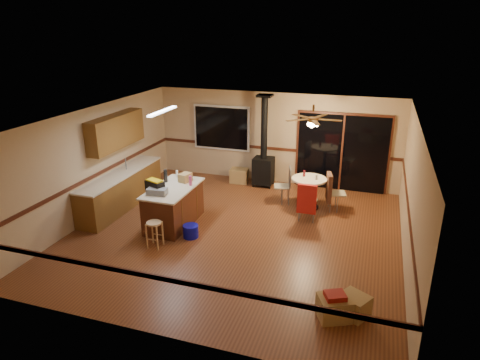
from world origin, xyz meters
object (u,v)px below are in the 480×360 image
at_px(kitchen_island, 174,206).
at_px(chair_left, 286,181).
at_px(box_corner_a, 334,308).
at_px(box_corner_b, 354,305).
at_px(toolbox_black, 155,186).
at_px(wood_stove, 264,161).
at_px(bar_stool, 155,234).
at_px(box_under_window, 239,176).
at_px(chair_near, 307,199).
at_px(chair_right, 330,187).
at_px(dining_table, 309,188).
at_px(blue_bucket, 191,231).
at_px(toolbox_grey, 157,191).

relative_size(kitchen_island, chair_left, 3.26).
xyz_separation_m(box_corner_a, box_corner_b, (0.29, 0.18, -0.01)).
bearing_deg(toolbox_black, wood_stove, 64.81).
relative_size(bar_stool, box_under_window, 1.11).
relative_size(chair_near, box_under_window, 1.38).
xyz_separation_m(chair_left, box_corner_b, (2.01, -4.14, -0.41)).
bearing_deg(chair_right, box_corner_a, -81.91).
distance_m(wood_stove, box_under_window, 0.91).
bearing_deg(bar_stool, toolbox_black, 115.23).
distance_m(chair_right, box_under_window, 3.01).
bearing_deg(kitchen_island, wood_stove, 66.91).
bearing_deg(bar_stool, box_under_window, 83.77).
bearing_deg(box_corner_b, dining_table, 109.38).
distance_m(blue_bucket, chair_right, 3.62).
height_order(kitchen_island, chair_right, chair_right).
bearing_deg(kitchen_island, box_under_window, 79.72).
xyz_separation_m(toolbox_grey, chair_right, (3.45, 2.37, -0.37)).
bearing_deg(wood_stove, chair_near, -52.01).
height_order(wood_stove, chair_left, wood_stove).
xyz_separation_m(toolbox_black, chair_right, (3.58, 2.21, -0.42)).
distance_m(wood_stove, chair_left, 1.35).
xyz_separation_m(bar_stool, blue_bucket, (0.53, 0.62, -0.14)).
distance_m(kitchen_island, bar_stool, 1.12).
xyz_separation_m(wood_stove, box_under_window, (-0.74, 0.05, -0.53)).
bearing_deg(dining_table, box_under_window, 151.68).
bearing_deg(box_under_window, toolbox_black, -103.84).
bearing_deg(blue_bucket, box_corner_a, -28.82).
distance_m(blue_bucket, dining_table, 3.24).
height_order(blue_bucket, box_under_window, box_under_window).
xyz_separation_m(bar_stool, chair_near, (2.78, 2.13, 0.32)).
bearing_deg(wood_stove, dining_table, -37.73).
height_order(toolbox_grey, chair_left, toolbox_grey).
distance_m(chair_near, box_corner_a, 3.48).
bearing_deg(toolbox_grey, box_corner_b, -20.87).
bearing_deg(wood_stove, bar_stool, -106.07).
bearing_deg(kitchen_island, blue_bucket, -37.63).
distance_m(toolbox_black, box_corner_b, 4.89).
height_order(toolbox_black, chair_left, toolbox_black).
distance_m(toolbox_grey, chair_near, 3.39).
height_order(toolbox_grey, toolbox_black, toolbox_black).
relative_size(toolbox_black, box_corner_b, 0.96).
xyz_separation_m(chair_left, box_corner_a, (1.72, -4.32, -0.40)).
height_order(toolbox_black, box_under_window, toolbox_black).
relative_size(kitchen_island, dining_table, 1.93).
bearing_deg(box_corner_b, kitchen_island, 153.30).
bearing_deg(chair_near, kitchen_island, -160.49).
bearing_deg(dining_table, chair_right, 0.82).
distance_m(chair_near, box_corner_b, 3.42).
bearing_deg(toolbox_black, bar_stool, -64.77).
xyz_separation_m(toolbox_black, dining_table, (3.06, 2.21, -0.49)).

